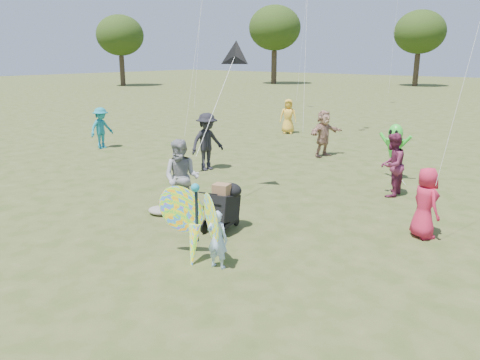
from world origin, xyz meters
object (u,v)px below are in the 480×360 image
(crowd_b, at_px, (207,142))
(crowd_i, at_px, (101,128))
(child_girl, at_px, (217,239))
(crowd_g, at_px, (288,116))
(butterfly_kite, at_px, (195,223))
(crowd_a, at_px, (425,203))
(crowd_e, at_px, (392,165))
(adult_man, at_px, (182,178))
(alien_kite, at_px, (394,149))
(crowd_d, at_px, (324,133))
(jogging_stroller, at_px, (225,204))

(crowd_b, distance_m, crowd_i, 5.96)
(child_girl, distance_m, crowd_g, 15.27)
(butterfly_kite, bearing_deg, child_girl, 6.87)
(crowd_a, bearing_deg, crowd_i, 31.41)
(crowd_g, relative_size, crowd_i, 1.00)
(crowd_e, relative_size, butterfly_kite, 1.00)
(adult_man, xyz_separation_m, crowd_e, (3.27, 4.73, -0.06))
(crowd_a, bearing_deg, crowd_g, -6.61)
(alien_kite, bearing_deg, butterfly_kite, -93.88)
(crowd_i, bearing_deg, adult_man, -118.75)
(crowd_i, distance_m, alien_kite, 11.60)
(crowd_b, height_order, crowd_d, crowd_b)
(crowd_e, relative_size, crowd_g, 1.04)
(child_girl, relative_size, crowd_g, 0.65)
(crowd_b, relative_size, crowd_i, 1.14)
(crowd_i, distance_m, butterfly_kite, 12.02)
(crowd_e, distance_m, jogging_stroller, 5.20)
(crowd_a, height_order, alien_kite, alien_kite)
(jogging_stroller, bearing_deg, crowd_d, 90.68)
(crowd_e, height_order, crowd_i, crowd_e)
(adult_man, bearing_deg, jogging_stroller, -33.19)
(child_girl, distance_m, jogging_stroller, 1.86)
(butterfly_kite, bearing_deg, crowd_i, 153.16)
(crowd_d, xyz_separation_m, crowd_g, (-4.00, 3.63, -0.04))
(crowd_b, xyz_separation_m, crowd_d, (1.92, 4.39, -0.08))
(crowd_a, distance_m, crowd_b, 7.81)
(crowd_e, bearing_deg, adult_man, -39.81)
(crowd_d, xyz_separation_m, butterfly_kite, (2.85, -9.81, -0.13))
(child_girl, distance_m, adult_man, 3.09)
(crowd_a, bearing_deg, jogging_stroller, 71.92)
(crowd_b, bearing_deg, crowd_e, -69.15)
(crowd_e, xyz_separation_m, butterfly_kite, (-1.17, -6.41, -0.12))
(crowd_b, height_order, alien_kite, crowd_b)
(crowd_d, height_order, crowd_i, crowd_d)
(crowd_a, bearing_deg, crowd_b, 26.70)
(crowd_g, xyz_separation_m, jogging_stroller, (6.23, -11.90, -0.22))
(crowd_d, height_order, alien_kite, crowd_d)
(crowd_g, height_order, crowd_i, crowd_i)
(crowd_e, xyz_separation_m, crowd_i, (-11.90, -0.99, -0.03))
(crowd_a, bearing_deg, alien_kite, -23.11)
(crowd_d, height_order, jogging_stroller, crowd_d)
(crowd_e, relative_size, crowd_i, 1.04)
(crowd_b, xyz_separation_m, butterfly_kite, (4.77, -5.42, -0.20))
(jogging_stroller, bearing_deg, crowd_e, 55.41)
(crowd_d, relative_size, crowd_e, 1.01)
(jogging_stroller, bearing_deg, butterfly_kite, -82.56)
(crowd_b, distance_m, butterfly_kite, 7.22)
(crowd_e, height_order, jogging_stroller, crowd_e)
(butterfly_kite, bearing_deg, alien_kite, 86.12)
(child_girl, bearing_deg, adult_man, -45.72)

